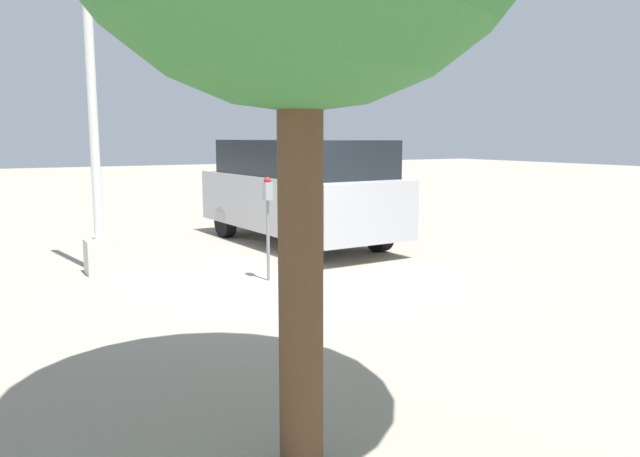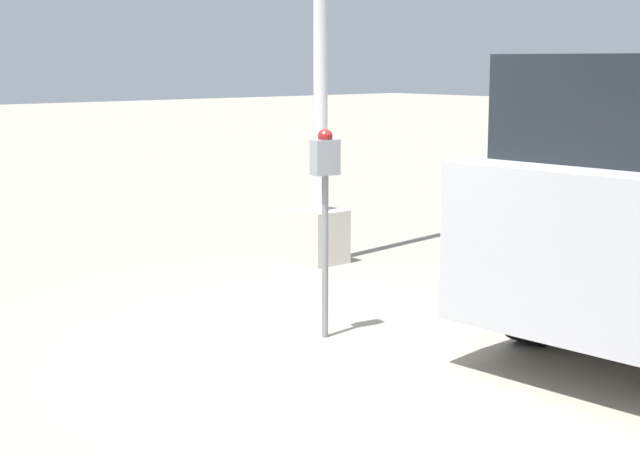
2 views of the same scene
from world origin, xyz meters
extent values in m
plane|color=gray|center=(0.00, 0.00, 0.00)|extent=(80.00, 80.00, 0.00)
cylinder|color=gray|center=(0.10, 0.35, 0.61)|extent=(0.05, 0.05, 1.23)
cube|color=gray|center=(0.10, 0.35, 1.36)|extent=(0.21, 0.14, 0.26)
sphere|color=maroon|center=(0.10, 0.35, 1.51)|extent=(0.11, 0.11, 0.11)
cube|color=beige|center=(1.85, 2.47, 0.28)|extent=(0.44, 0.44, 0.55)
cylinder|color=black|center=(1.18, -0.76, 0.34)|extent=(0.69, 0.27, 0.68)
camera|label=1|loc=(-8.31, 4.25, 2.15)|focal=35.00mm
camera|label=2|loc=(-4.54, -5.05, 2.05)|focal=55.00mm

